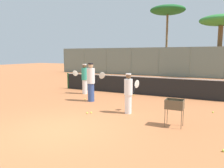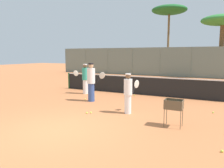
# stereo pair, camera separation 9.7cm
# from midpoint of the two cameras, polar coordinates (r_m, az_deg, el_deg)

# --- Properties ---
(ground_plane) EXTENTS (80.00, 80.00, 0.00)m
(ground_plane) POSITION_cam_midpoint_polar(r_m,az_deg,el_deg) (7.03, -14.42, -11.66)
(ground_plane) COLOR #C67242
(tennis_net) EXTENTS (9.87, 0.10, 1.07)m
(tennis_net) POSITION_cam_midpoint_polar(r_m,az_deg,el_deg) (12.76, 6.00, -0.18)
(tennis_net) COLOR #26592D
(tennis_net) RESTS_ON ground_plane
(back_fence) EXTENTS (28.48, 0.08, 3.06)m
(back_fence) POSITION_cam_midpoint_polar(r_m,az_deg,el_deg) (23.57, 15.68, 5.56)
(back_fence) COLOR slate
(back_fence) RESTS_ON ground_plane
(tree_0) EXTENTS (4.06, 4.06, 7.94)m
(tree_0) POSITION_cam_midpoint_polar(r_m,az_deg,el_deg) (27.60, 14.23, 18.01)
(tree_0) COLOR brown
(tree_0) RESTS_ON ground_plane
(tree_2) EXTENTS (4.21, 4.21, 6.22)m
(tree_2) POSITION_cam_midpoint_polar(r_m,az_deg,el_deg) (25.09, 26.52, 14.30)
(tree_2) COLOR brown
(tree_2) RESTS_ON ground_plane
(player_white_outfit) EXTENTS (0.80, 0.61, 1.76)m
(player_white_outfit) POSITION_cam_midpoint_polar(r_m,az_deg,el_deg) (12.85, -7.39, 1.45)
(player_white_outfit) COLOR white
(player_white_outfit) RESTS_ON ground_plane
(player_red_cap) EXTENTS (0.42, 0.84, 1.58)m
(player_red_cap) POSITION_cam_midpoint_polar(r_m,az_deg,el_deg) (8.52, 4.01, -2.31)
(player_red_cap) COLOR white
(player_red_cap) RESTS_ON ground_plane
(player_yellow_shirt) EXTENTS (0.94, 0.39, 1.89)m
(player_yellow_shirt) POSITION_cam_midpoint_polar(r_m,az_deg,el_deg) (10.74, -5.75, 0.61)
(player_yellow_shirt) COLOR #334C8C
(player_yellow_shirt) RESTS_ON ground_plane
(ball_cart) EXTENTS (0.56, 0.41, 0.88)m
(ball_cart) POSITION_cam_midpoint_polar(r_m,az_deg,el_deg) (7.25, 15.66, -5.73)
(ball_cart) COLOR brown
(ball_cart) RESTS_ON ground_plane
(tennis_ball_0) EXTENTS (0.07, 0.07, 0.07)m
(tennis_ball_0) POSITION_cam_midpoint_polar(r_m,az_deg,el_deg) (8.68, -6.85, -7.50)
(tennis_ball_0) COLOR #D1E54C
(tennis_ball_0) RESTS_ON ground_plane
(tennis_ball_2) EXTENTS (0.07, 0.07, 0.07)m
(tennis_ball_2) POSITION_cam_midpoint_polar(r_m,az_deg,el_deg) (8.71, -5.77, -7.42)
(tennis_ball_2) COLOR #D1E54C
(tennis_ball_2) RESTS_ON ground_plane
(tennis_ball_3) EXTENTS (0.07, 0.07, 0.07)m
(tennis_ball_3) POSITION_cam_midpoint_polar(r_m,az_deg,el_deg) (12.26, 5.49, -2.98)
(tennis_ball_3) COLOR #D1E54C
(tennis_ball_3) RESTS_ON ground_plane
(tennis_ball_4) EXTENTS (0.07, 0.07, 0.07)m
(tennis_ball_4) POSITION_cam_midpoint_polar(r_m,az_deg,el_deg) (11.31, -7.31, -3.92)
(tennis_ball_4) COLOR #D1E54C
(tennis_ball_4) RESTS_ON ground_plane
(tennis_ball_5) EXTENTS (0.07, 0.07, 0.07)m
(tennis_ball_5) POSITION_cam_midpoint_polar(r_m,az_deg,el_deg) (6.03, 26.67, -15.27)
(tennis_ball_5) COLOR #D1E54C
(tennis_ball_5) RESTS_ON ground_plane
(tennis_ball_6) EXTENTS (0.07, 0.07, 0.07)m
(tennis_ball_6) POSITION_cam_midpoint_polar(r_m,az_deg,el_deg) (9.58, 24.61, -6.71)
(tennis_ball_6) COLOR #D1E54C
(tennis_ball_6) RESTS_ON ground_plane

